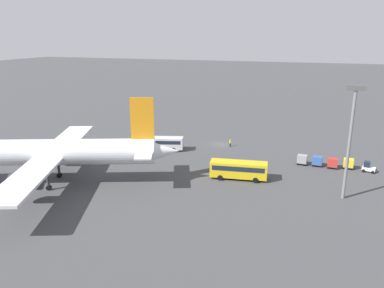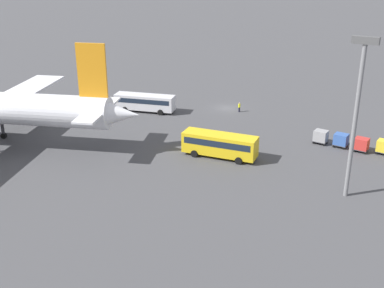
% 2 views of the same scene
% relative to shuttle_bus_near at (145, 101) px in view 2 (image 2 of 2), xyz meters
% --- Properties ---
extents(ground_plane, '(600.00, 600.00, 0.00)m').
position_rel_shuttle_bus_near_xyz_m(ground_plane, '(-12.02, -9.19, -1.85)').
color(ground_plane, '#424244').
extents(shuttle_bus_near, '(11.19, 5.61, 3.07)m').
position_rel_shuttle_bus_near_xyz_m(shuttle_bus_near, '(0.00, 0.00, 0.00)').
color(shuttle_bus_near, silver).
rests_on(shuttle_bus_near, ground).
extents(shuttle_bus_far, '(10.77, 4.27, 3.32)m').
position_rel_shuttle_bus_near_xyz_m(shuttle_bus_far, '(-21.25, 11.84, 0.14)').
color(shuttle_bus_far, gold).
rests_on(shuttle_bus_far, ground).
extents(worker_person, '(0.38, 0.38, 1.74)m').
position_rel_shuttle_bus_near_xyz_m(worker_person, '(-14.87, -8.31, -0.98)').
color(worker_person, '#1E1E2D').
rests_on(worker_person, ground).
extents(cargo_cart_yellow, '(2.10, 1.81, 2.06)m').
position_rel_shuttle_bus_near_xyz_m(cargo_cart_yellow, '(-41.00, -0.80, -0.66)').
color(cargo_cart_yellow, '#38383D').
rests_on(cargo_cart_yellow, ground).
extents(cargo_cart_red, '(2.10, 1.81, 2.06)m').
position_rel_shuttle_bus_near_xyz_m(cargo_cart_red, '(-38.01, -0.06, -0.66)').
color(cargo_cart_red, '#38383D').
rests_on(cargo_cart_red, ground).
extents(cargo_cart_blue, '(2.10, 1.81, 2.06)m').
position_rel_shuttle_bus_near_xyz_m(cargo_cart_blue, '(-35.03, -0.36, -0.66)').
color(cargo_cart_blue, '#38383D').
rests_on(cargo_cart_blue, ground).
extents(cargo_cart_grey, '(2.10, 1.81, 2.06)m').
position_rel_shuttle_bus_near_xyz_m(cargo_cart_grey, '(-32.04, -0.29, -0.66)').
color(cargo_cart_grey, '#38383D').
rests_on(cargo_cart_grey, ground).
extents(light_pole, '(2.80, 0.70, 18.62)m').
position_rel_shuttle_bus_near_xyz_m(light_pole, '(-39.47, 14.72, 9.48)').
color(light_pole, slate).
rests_on(light_pole, ground).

